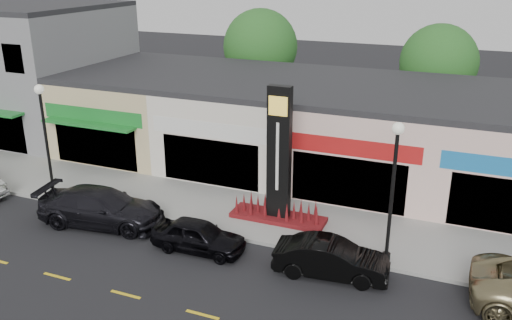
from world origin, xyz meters
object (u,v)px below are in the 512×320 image
object	(u,v)px
pylon_sign	(279,175)
car_dark_sedan	(102,207)
car_black_sedan	(198,236)
car_black_conv	(331,259)
lamp_east_near	(393,180)
lamp_west_near	(45,130)

from	to	relation	value
pylon_sign	car_dark_sedan	bearing A→B (deg)	-156.51
car_black_sedan	car_black_conv	world-z (taller)	car_black_conv
pylon_sign	car_dark_sedan	distance (m)	7.84
lamp_east_near	car_black_conv	distance (m)	3.65
lamp_west_near	car_black_conv	bearing A→B (deg)	-6.35
car_black_conv	car_dark_sedan	bearing A→B (deg)	82.96
car_black_sedan	car_black_conv	distance (m)	5.35
car_black_sedan	car_dark_sedan	bearing A→B (deg)	83.92
lamp_west_near	car_dark_sedan	size ratio (longest dim) A/B	0.99
lamp_west_near	lamp_east_near	size ratio (longest dim) A/B	1.00
car_dark_sedan	car_black_conv	bearing A→B (deg)	-99.82
car_dark_sedan	pylon_sign	bearing A→B (deg)	-75.15
car_black_sedan	car_black_conv	size ratio (longest dim) A/B	0.91
lamp_west_near	car_dark_sedan	world-z (taller)	lamp_west_near
car_dark_sedan	car_black_sedan	world-z (taller)	car_dark_sedan
lamp_east_near	pylon_sign	bearing A→B (deg)	161.25
lamp_west_near	car_black_conv	size ratio (longest dim) A/B	1.31
lamp_east_near	car_black_sedan	distance (m)	7.84
lamp_east_near	lamp_west_near	bearing A→B (deg)	180.00
lamp_east_near	pylon_sign	size ratio (longest dim) A/B	0.91
lamp_east_near	car_dark_sedan	distance (m)	12.43
pylon_sign	car_black_sedan	distance (m)	4.39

